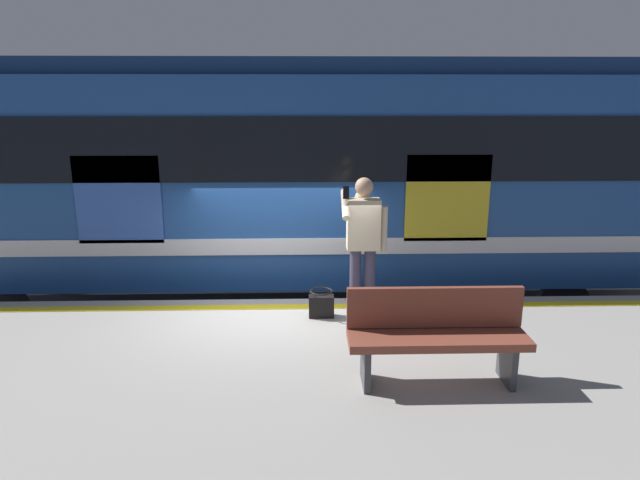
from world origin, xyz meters
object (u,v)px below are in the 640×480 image
at_px(passenger, 363,235).
at_px(bench, 437,332).
at_px(handbag, 321,305).
at_px(train_carriage, 287,168).

height_order(passenger, bench, passenger).
bearing_deg(handbag, train_carriage, -79.97).
bearing_deg(passenger, bench, 106.75).
relative_size(passenger, handbag, 5.01).
bearing_deg(train_carriage, bench, 109.32).
relative_size(train_carriage, passenger, 7.72).
bearing_deg(passenger, train_carriage, -69.02).
distance_m(passenger, handbag, 1.01).
height_order(train_carriage, handbag, train_carriage).
distance_m(train_carriage, bench, 4.74).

